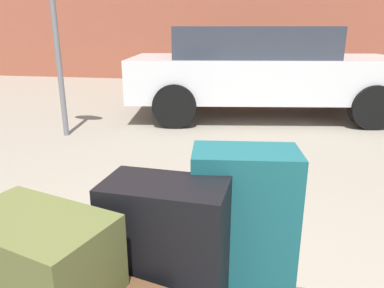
{
  "coord_description": "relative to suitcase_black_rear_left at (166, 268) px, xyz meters",
  "views": [
    {
      "loc": [
        0.38,
        -0.92,
        1.37
      ],
      "look_at": [
        0.0,
        1.2,
        0.69
      ],
      "focal_mm": 33.9,
      "sensor_mm": 36.0,
      "label": 1
    }
  ],
  "objects": [
    {
      "name": "suitcase_black_rear_left",
      "position": [
        0.0,
        0.0,
        0.0
      ],
      "size": [
        0.39,
        0.24,
        0.59
      ],
      "primitive_type": "cube",
      "rotation": [
        0.0,
        0.0,
        -0.07
      ],
      "color": "black",
      "rests_on": "luggage_cart"
    },
    {
      "name": "suitcase_teal_center",
      "position": [
        0.23,
        0.2,
        0.03
      ],
      "size": [
        0.38,
        0.25,
        0.64
      ],
      "primitive_type": "cube",
      "rotation": [
        0.0,
        0.0,
        0.11
      ],
      "color": "#144C51",
      "rests_on": "luggage_cart"
    },
    {
      "name": "duffel_bag_olive_topmost_pile",
      "position": [
        -0.3,
        -0.21,
        0.16
      ],
      "size": [
        0.46,
        0.35,
        0.22
      ],
      "primitive_type": "cube",
      "rotation": [
        0.0,
        0.0,
        -0.29
      ],
      "color": "#4C5128",
      "rests_on": "duffel_bag_brown_front_right"
    },
    {
      "name": "parked_car",
      "position": [
        0.31,
        5.14,
        0.12
      ],
      "size": [
        4.52,
        2.41,
        1.42
      ],
      "color": "silver",
      "rests_on": "ground_plane"
    },
    {
      "name": "bollard_kerb_near",
      "position": [
        2.79,
        7.38,
        -0.33
      ],
      "size": [
        0.27,
        0.27,
        0.6
      ],
      "primitive_type": "cylinder",
      "color": "#72665B",
      "rests_on": "ground_plane"
    },
    {
      "name": "no_parking_sign",
      "position": [
        -2.27,
        3.42,
        0.78
      ],
      "size": [
        0.5,
        0.08,
        2.27
      ],
      "color": "slate",
      "rests_on": "ground_plane"
    }
  ]
}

